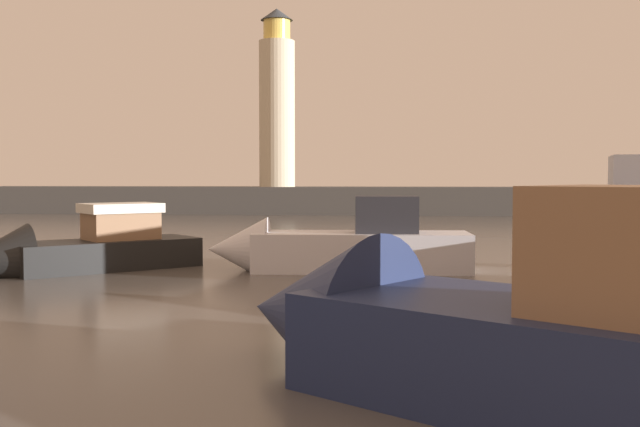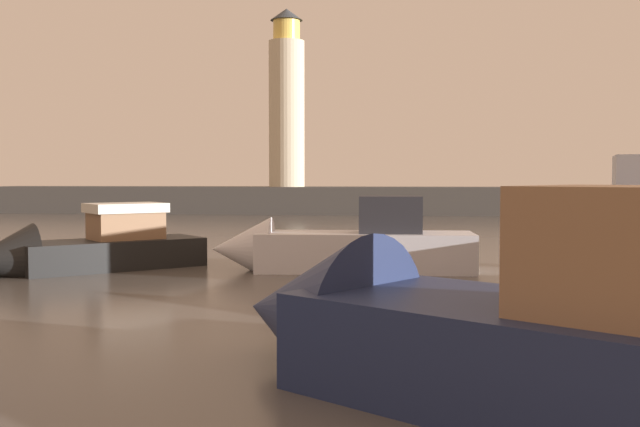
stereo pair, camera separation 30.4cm
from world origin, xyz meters
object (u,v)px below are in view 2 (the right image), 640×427
(motorboat_5, at_px, (483,330))
(mooring_buoy, at_px, (612,255))
(lighthouse, at_px, (287,103))
(motorboat_3, at_px, (333,247))
(motorboat_1, at_px, (77,250))

(motorboat_5, bearing_deg, mooring_buoy, 69.50)
(lighthouse, bearing_deg, motorboat_3, -78.36)
(motorboat_3, relative_size, mooring_buoy, 8.55)
(motorboat_3, bearing_deg, motorboat_1, -172.47)
(motorboat_3, bearing_deg, mooring_buoy, 7.89)
(motorboat_5, relative_size, mooring_buoy, 9.70)
(motorboat_1, distance_m, motorboat_3, 7.99)
(lighthouse, xyz_separation_m, motorboat_3, (7.23, -35.08, -7.95))
(motorboat_1, height_order, motorboat_5, motorboat_5)
(lighthouse, bearing_deg, motorboat_1, -91.10)
(lighthouse, bearing_deg, mooring_buoy, -64.78)
(lighthouse, relative_size, mooring_buoy, 14.30)
(motorboat_3, bearing_deg, motorboat_5, -75.85)
(mooring_buoy, bearing_deg, motorboat_3, -172.11)
(lighthouse, distance_m, motorboat_5, 50.03)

